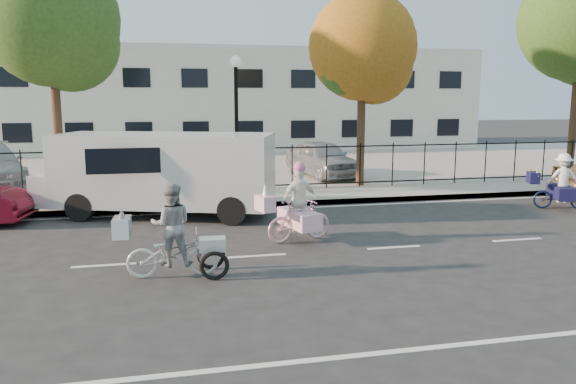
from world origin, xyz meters
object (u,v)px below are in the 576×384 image
object	(u,v)px
unicorn_bike	(298,212)
white_van	(161,171)
lamppost	(236,100)
lot_car_d	(322,158)
zebra_trike	(172,241)
bull_bike	(561,187)
lot_car_c	(128,164)

from	to	relation	value
unicorn_bike	white_van	xyz separation A→B (m)	(-2.98, 3.50, 0.57)
lamppost	lot_car_d	size ratio (longest dim) A/B	1.05
zebra_trike	bull_bike	distance (m)	11.76
zebra_trike	white_van	distance (m)	5.50
bull_bike	white_van	distance (m)	11.40
zebra_trike	lot_car_c	xyz separation A→B (m)	(-1.38, 11.54, 0.09)
zebra_trike	lot_car_d	world-z (taller)	zebra_trike
lamppost	zebra_trike	xyz separation A→B (m)	(-2.20, -7.76, -2.45)
zebra_trike	lot_car_c	size ratio (longest dim) A/B	0.55
lamppost	unicorn_bike	xyz separation A→B (m)	(0.60, -5.80, -2.44)
zebra_trike	unicorn_bike	bearing A→B (deg)	-51.86
unicorn_bike	bull_bike	world-z (taller)	unicorn_bike
lot_car_c	lot_car_d	size ratio (longest dim) A/B	0.88
unicorn_bike	lot_car_d	world-z (taller)	unicorn_bike
zebra_trike	bull_bike	bearing A→B (deg)	-67.59
unicorn_bike	lot_car_c	bearing A→B (deg)	9.10
lot_car_d	lamppost	bearing A→B (deg)	-149.99
lot_car_d	lot_car_c	bearing A→B (deg)	164.94
zebra_trike	lamppost	bearing A→B (deg)	-12.76
lamppost	bull_bike	size ratio (longest dim) A/B	2.42
lamppost	unicorn_bike	distance (m)	6.32
zebra_trike	lot_car_c	distance (m)	11.62
lot_car_c	bull_bike	bearing A→B (deg)	-33.55
lamppost	white_van	bearing A→B (deg)	-135.92
lamppost	lot_car_c	xyz separation A→B (m)	(-3.58, 3.77, -2.36)
unicorn_bike	lot_car_d	size ratio (longest dim) A/B	0.44
lamppost	lot_car_c	distance (m)	5.71
unicorn_bike	zebra_trike	bearing A→B (deg)	110.59
white_van	lot_car_c	world-z (taller)	white_van
zebra_trike	lot_car_d	bearing A→B (deg)	-25.40
zebra_trike	bull_bike	size ratio (longest dim) A/B	1.11
unicorn_bike	lot_car_c	xyz separation A→B (m)	(-4.18, 9.57, 0.08)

